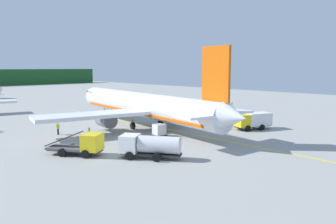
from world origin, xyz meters
name	(u,v)px	position (x,y,z in m)	size (l,w,h in m)	color
airliner_foreground	(144,106)	(34.92, 15.16, 3.39)	(34.52, 41.71, 11.90)	white
service_truck_baggage	(84,145)	(19.32, 6.30, 1.18)	(5.11, 6.20, 2.61)	yellow
service_truck_catering	(149,145)	(23.66, 0.54, 1.40)	(5.16, 6.31, 2.40)	white
service_truck_pushback	(253,120)	(45.50, 1.93, 1.45)	(6.08, 4.13, 2.51)	yellow
cargo_container_near	(159,130)	(31.64, 7.82, 0.86)	(1.87, 1.87, 1.83)	#333338
crew_marshaller	(89,133)	(23.41, 12.19, 1.03)	(0.38, 0.59, 1.74)	#191E33
crew_loader_left	(58,128)	(22.16, 18.59, 1.02)	(0.55, 0.43, 1.72)	#191E33
apron_guide_line	(168,129)	(36.06, 10.72, 0.01)	(0.30, 60.00, 0.01)	yellow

